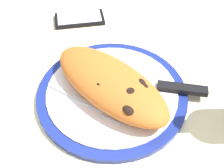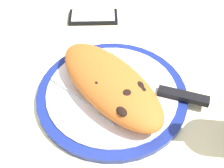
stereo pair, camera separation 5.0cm
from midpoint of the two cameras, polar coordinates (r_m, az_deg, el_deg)
name	(u,v)px [view 2 (the right image)]	position (r cm, az deg, el deg)	size (l,w,h in cm)	color
ground_plane	(112,100)	(59.16, 2.44, -3.40)	(150.00, 150.00, 3.00)	beige
plate	(112,93)	(57.43, 2.51, -2.00)	(30.22, 30.22, 1.54)	navy
calzone	(111,84)	(54.33, 2.53, -0.16)	(27.69, 12.78, 5.39)	#C16023
fork	(89,103)	(54.62, -1.92, -3.87)	(17.14, 4.89, 0.40)	silver
knife	(168,93)	(57.39, 13.74, -1.86)	(20.12, 13.51, 1.20)	silver
smartphone	(93,17)	(77.58, -1.88, 13.23)	(12.88, 13.91, 1.16)	black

